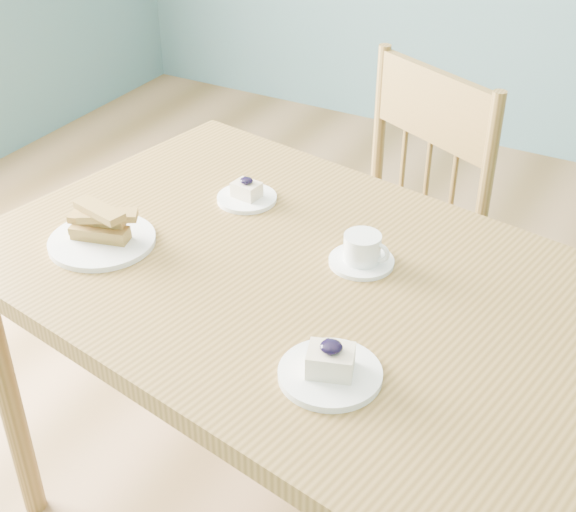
# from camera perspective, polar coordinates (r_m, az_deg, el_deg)

# --- Properties ---
(room) EXTENTS (5.01, 5.01, 2.71)m
(room) POSITION_cam_1_polar(r_m,az_deg,el_deg) (1.30, 10.18, 16.20)
(room) COLOR #9E744A
(room) RESTS_ON ground
(dining_table) EXTENTS (1.65, 1.12, 0.81)m
(dining_table) POSITION_cam_1_polar(r_m,az_deg,el_deg) (1.61, 3.66, -4.79)
(dining_table) COLOR olive
(dining_table) RESTS_ON ground
(dining_chair) EXTENTS (0.60, 0.59, 1.00)m
(dining_chair) POSITION_cam_1_polar(r_m,az_deg,el_deg) (2.26, 6.71, 0.69)
(dining_chair) COLOR olive
(dining_chair) RESTS_ON ground
(cheesecake_plate_near) EXTENTS (0.18, 0.18, 0.07)m
(cheesecake_plate_near) POSITION_cam_1_polar(r_m,az_deg,el_deg) (1.35, 3.03, -7.98)
(cheesecake_plate_near) COLOR white
(cheesecake_plate_near) RESTS_ON dining_table
(cheesecake_plate_far) EXTENTS (0.14, 0.14, 0.06)m
(cheesecake_plate_far) POSITION_cam_1_polar(r_m,az_deg,el_deg) (1.85, -2.95, 4.38)
(cheesecake_plate_far) COLOR white
(cheesecake_plate_far) RESTS_ON dining_table
(coffee_cup) EXTENTS (0.13, 0.13, 0.07)m
(coffee_cup) POSITION_cam_1_polar(r_m,az_deg,el_deg) (1.62, 5.32, 0.30)
(coffee_cup) COLOR white
(coffee_cup) RESTS_ON dining_table
(biscotti_plate) EXTENTS (0.23, 0.23, 0.09)m
(biscotti_plate) POSITION_cam_1_polar(r_m,az_deg,el_deg) (1.73, -13.17, 1.65)
(biscotti_plate) COLOR white
(biscotti_plate) RESTS_ON dining_table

